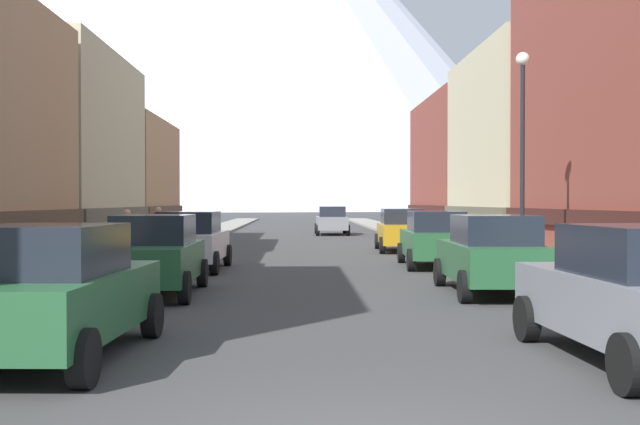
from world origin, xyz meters
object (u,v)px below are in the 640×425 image
(car_driving_0, at_px, (332,220))
(car_right_2, at_px, (435,239))
(pedestrian_1, at_px, (127,236))
(streetlamp_right, at_px, (522,129))
(car_right_3, at_px, (402,230))
(car_left_2, at_px, (191,241))
(pedestrian_0, at_px, (158,229))
(pedestrian_2, at_px, (126,236))
(potted_plant_0, at_px, (47,262))
(car_right_1, at_px, (493,254))
(car_left_1, at_px, (153,254))
(car_left_0, at_px, (52,292))

(car_driving_0, bearing_deg, car_right_2, -84.86)
(pedestrian_1, distance_m, streetlamp_right, 13.36)
(car_right_3, height_order, streetlamp_right, streetlamp_right)
(car_left_2, height_order, car_right_2, same)
(pedestrian_0, height_order, pedestrian_2, pedestrian_0)
(potted_plant_0, distance_m, pedestrian_2, 6.02)
(car_right_1, height_order, pedestrian_2, pedestrian_2)
(streetlamp_right, bearing_deg, car_right_1, -116.93)
(car_driving_0, distance_m, pedestrian_2, 24.28)
(car_driving_0, bearing_deg, pedestrian_2, -108.86)
(car_right_1, xyz_separation_m, pedestrian_0, (-10.05, 14.82, 0.04))
(car_left_1, distance_m, pedestrian_1, 9.15)
(car_right_2, distance_m, pedestrian_1, 10.17)
(car_left_2, bearing_deg, pedestrian_2, 135.83)
(car_left_1, xyz_separation_m, car_right_3, (7.60, 15.19, 0.00))
(car_left_2, distance_m, car_right_1, 9.92)
(car_left_1, relative_size, car_right_3, 0.99)
(car_right_3, distance_m, car_driving_0, 16.59)
(car_right_3, bearing_deg, car_driving_0, 97.63)
(car_left_0, relative_size, pedestrian_2, 2.68)
(car_left_0, height_order, streetlamp_right, streetlamp_right)
(car_right_3, bearing_deg, streetlamp_right, -82.80)
(pedestrian_1, distance_m, pedestrian_2, 0.16)
(car_right_3, distance_m, pedestrian_0, 10.06)
(car_left_0, height_order, pedestrian_1, pedestrian_1)
(car_left_1, relative_size, pedestrian_1, 2.64)
(car_right_1, bearing_deg, car_right_2, 90.01)
(car_right_2, xyz_separation_m, car_driving_0, (-2.20, 24.42, 0.00))
(car_left_1, height_order, car_right_3, same)
(car_left_1, height_order, potted_plant_0, car_left_1)
(pedestrian_2, bearing_deg, car_left_2, -44.17)
(car_right_2, bearing_deg, car_left_1, -136.51)
(car_right_1, bearing_deg, pedestrian_0, 124.14)
(car_left_0, bearing_deg, streetlamp_right, 48.04)
(car_left_2, height_order, car_right_1, same)
(car_left_0, height_order, car_left_1, same)
(car_left_2, xyz_separation_m, pedestrian_2, (-2.45, 2.38, 0.02))
(streetlamp_right, bearing_deg, car_right_3, 97.20)
(car_left_0, height_order, car_right_1, same)
(car_left_2, bearing_deg, car_left_0, -90.01)
(car_right_3, height_order, pedestrian_0, pedestrian_0)
(car_left_0, distance_m, car_driving_0, 39.24)
(car_right_1, bearing_deg, pedestrian_1, 138.39)
(car_left_0, relative_size, streetlamp_right, 0.76)
(car_right_2, bearing_deg, car_left_2, -172.96)
(car_right_3, bearing_deg, car_right_2, -90.04)
(pedestrian_2, distance_m, streetlamp_right, 13.29)
(pedestrian_1, relative_size, streetlamp_right, 0.29)
(car_right_2, relative_size, streetlamp_right, 0.76)
(car_right_1, height_order, car_right_3, same)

